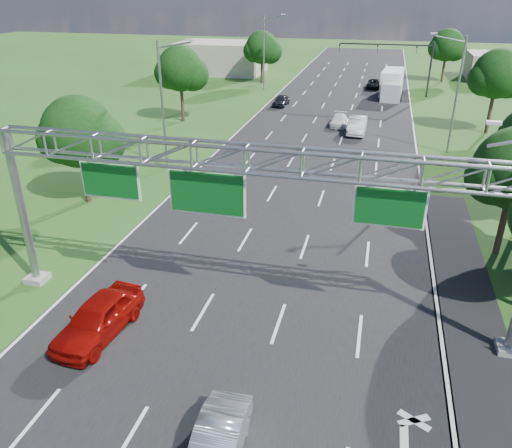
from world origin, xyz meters
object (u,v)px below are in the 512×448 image
(red_coupe, at_px, (98,318))
(silver_sedan, at_px, (217,446))
(traffic_signal, at_px, (404,56))
(sign_gantry, at_px, (249,173))
(box_truck, at_px, (392,84))

(red_coupe, height_order, silver_sedan, red_coupe)
(traffic_signal, distance_m, silver_sedan, 61.51)
(silver_sedan, bearing_deg, sign_gantry, 95.04)
(sign_gantry, xyz_separation_m, red_coupe, (-5.94, -3.10, -6.05))
(sign_gantry, relative_size, red_coupe, 4.75)
(red_coupe, xyz_separation_m, silver_sedan, (6.97, -4.93, -0.15))
(red_coupe, distance_m, box_truck, 56.87)
(red_coupe, relative_size, silver_sedan, 1.18)
(silver_sedan, height_order, box_truck, box_truck)
(traffic_signal, height_order, silver_sedan, traffic_signal)
(red_coupe, xyz_separation_m, box_truck, (11.94, 55.60, 0.77))
(sign_gantry, bearing_deg, box_truck, 83.47)
(traffic_signal, bearing_deg, red_coupe, -103.13)
(traffic_signal, relative_size, red_coupe, 2.47)
(traffic_signal, relative_size, box_truck, 1.35)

